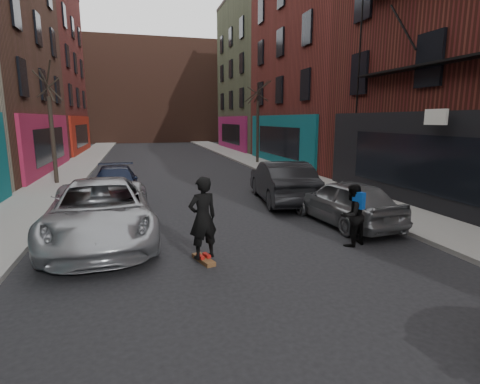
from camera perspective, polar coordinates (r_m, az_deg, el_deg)
sidewalk_left at (r=32.49m, az=-22.35°, el=4.64°), size 2.50×84.00×0.13m
sidewalk_right at (r=33.33m, az=-0.44°, el=5.61°), size 2.50×84.00×0.13m
buildings_right at (r=24.43m, az=27.22°, el=21.16°), size 12.00×56.00×16.00m
building_far at (r=58.24m, az=-13.45°, el=14.48°), size 40.00×10.00×14.00m
tree_left_far at (r=20.47m, az=-26.90°, el=10.30°), size 2.00×2.00×6.50m
tree_right_far at (r=27.41m, az=2.72°, el=11.67°), size 2.00×2.00×6.80m
parked_left_far at (r=10.71m, az=-20.49°, el=-2.72°), size 3.00×5.98×1.63m
parked_left_end at (r=16.21m, az=-18.49°, el=1.31°), size 1.92×4.53×1.30m
parked_right_far at (r=12.09m, az=15.69°, el=-1.40°), size 2.10×4.33×1.43m
parked_right_end at (r=14.86m, az=6.39°, el=1.61°), size 2.31×5.11×1.63m
skateboard at (r=8.80m, az=-5.57°, el=-10.22°), size 0.45×0.83×0.10m
skateboarder at (r=8.49m, az=-5.70°, el=-3.95°), size 0.79×0.64×1.89m
pedestrian at (r=10.04m, az=16.71°, el=-3.38°), size 0.95×0.85×1.61m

